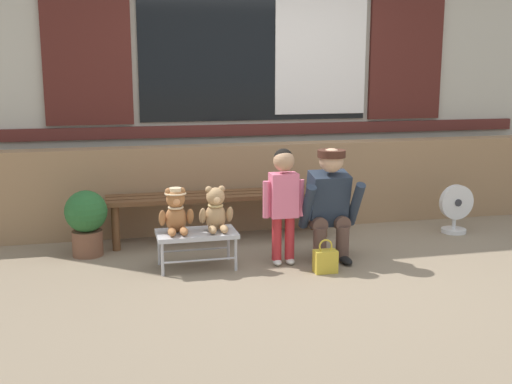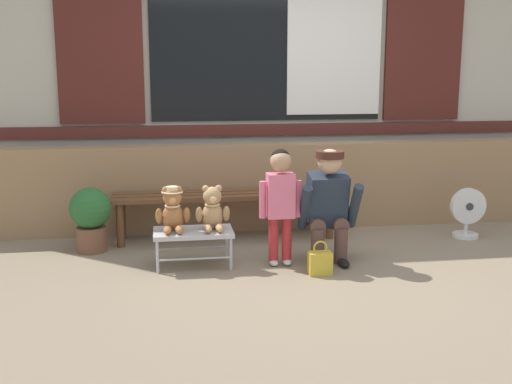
{
  "view_description": "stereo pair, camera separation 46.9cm",
  "coord_description": "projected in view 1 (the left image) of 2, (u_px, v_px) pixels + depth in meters",
  "views": [
    {
      "loc": [
        -1.57,
        -4.59,
        1.59
      ],
      "look_at": [
        -0.32,
        0.52,
        0.55
      ],
      "focal_mm": 44.15,
      "sensor_mm": 36.0,
      "label": 1
    },
    {
      "loc": [
        -1.11,
        -4.68,
        1.59
      ],
      "look_at": [
        -0.32,
        0.52,
        0.55
      ],
      "focal_mm": 44.15,
      "sensor_mm": 36.0,
      "label": 2
    }
  ],
  "objects": [
    {
      "name": "child_standing",
      "position": [
        284.0,
        194.0,
        5.08
      ],
      "size": [
        0.35,
        0.18,
        0.96
      ],
      "color": "#B7282D",
      "rests_on": "ground"
    },
    {
      "name": "brick_low_wall",
      "position": [
        266.0,
        186.0,
        6.32
      ],
      "size": [
        6.46,
        0.25,
        0.85
      ],
      "primitive_type": "cube",
      "color": "#997551",
      "rests_on": "ground"
    },
    {
      "name": "handbag_on_ground",
      "position": [
        325.0,
        261.0,
        4.96
      ],
      "size": [
        0.18,
        0.11,
        0.27
      ],
      "color": "gold",
      "rests_on": "ground"
    },
    {
      "name": "wooden_bench_long",
      "position": [
        221.0,
        201.0,
        5.86
      ],
      "size": [
        2.1,
        0.4,
        0.44
      ],
      "color": "brown",
      "rests_on": "ground"
    },
    {
      "name": "potted_plant",
      "position": [
        86.0,
        219.0,
        5.36
      ],
      "size": [
        0.36,
        0.36,
        0.57
      ],
      "color": "brown",
      "rests_on": "ground"
    },
    {
      "name": "teddy_bear_plain",
      "position": [
        216.0,
        211.0,
        5.05
      ],
      "size": [
        0.28,
        0.26,
        0.36
      ],
      "color": "tan",
      "rests_on": "small_display_bench"
    },
    {
      "name": "adult_crouching",
      "position": [
        330.0,
        203.0,
        5.23
      ],
      "size": [
        0.5,
        0.49,
        0.95
      ],
      "color": "brown",
      "rests_on": "ground"
    },
    {
      "name": "shop_facade",
      "position": [
        254.0,
        53.0,
        6.56
      ],
      "size": [
        6.59,
        0.26,
        3.47
      ],
      "color": "#B7B2A3",
      "rests_on": "ground"
    },
    {
      "name": "small_display_bench",
      "position": [
        197.0,
        236.0,
        5.05
      ],
      "size": [
        0.64,
        0.36,
        0.3
      ],
      "color": "#BCBCC1",
      "rests_on": "ground"
    },
    {
      "name": "teddy_bear_with_hat",
      "position": [
        176.0,
        212.0,
        4.97
      ],
      "size": [
        0.28,
        0.27,
        0.36
      ],
      "color": "#A86B3D",
      "rests_on": "small_display_bench"
    },
    {
      "name": "floor_fan",
      "position": [
        456.0,
        209.0,
        6.12
      ],
      "size": [
        0.34,
        0.24,
        0.48
      ],
      "color": "silver",
      "rests_on": "ground"
    },
    {
      "name": "ground_plane",
      "position": [
        310.0,
        269.0,
        5.05
      ],
      "size": [
        60.0,
        60.0,
        0.0
      ],
      "primitive_type": "plane",
      "color": "#84725B"
    }
  ]
}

